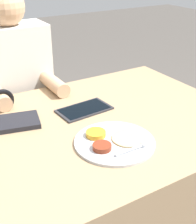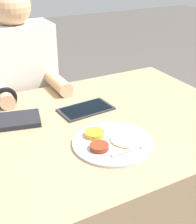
{
  "view_description": "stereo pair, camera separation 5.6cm",
  "coord_description": "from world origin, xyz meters",
  "views": [
    {
      "loc": [
        -0.55,
        -0.96,
        1.34
      ],
      "look_at": [
        0.01,
        -0.03,
        0.78
      ],
      "focal_mm": 50.0,
      "sensor_mm": 36.0,
      "label": 1
    },
    {
      "loc": [
        -0.5,
        -0.99,
        1.34
      ],
      "look_at": [
        0.01,
        -0.03,
        0.78
      ],
      "focal_mm": 50.0,
      "sensor_mm": 36.0,
      "label": 2
    }
  ],
  "objects": [
    {
      "name": "thali_tray",
      "position": [
        -0.01,
        -0.17,
        0.73
      ],
      "size": [
        0.29,
        0.29,
        0.03
      ],
      "color": "#B7BABF",
      "rests_on": "dining_table"
    },
    {
      "name": "red_notebook",
      "position": [
        -0.27,
        0.15,
        0.73
      ],
      "size": [
        0.21,
        0.17,
        0.02
      ],
      "color": "silver",
      "rests_on": "dining_table"
    },
    {
      "name": "dining_table",
      "position": [
        0.0,
        0.0,
        0.36
      ],
      "size": [
        1.26,
        0.89,
        0.72
      ],
      "color": "#9E7F5B",
      "rests_on": "ground_plane"
    },
    {
      "name": "person_diner",
      "position": [
        -0.13,
        0.59,
        0.57
      ],
      "size": [
        0.38,
        0.43,
        1.21
      ],
      "color": "black",
      "rests_on": "ground_plane"
    },
    {
      "name": "tablet_device",
      "position": [
        0.03,
        0.11,
        0.73
      ],
      "size": [
        0.24,
        0.15,
        0.01
      ],
      "color": "#28282D",
      "rests_on": "dining_table"
    }
  ]
}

